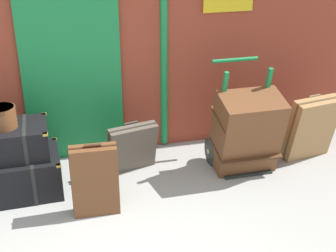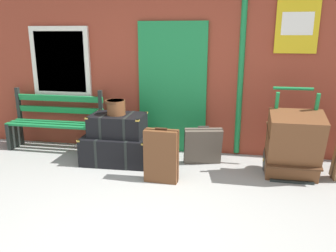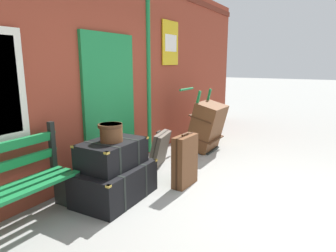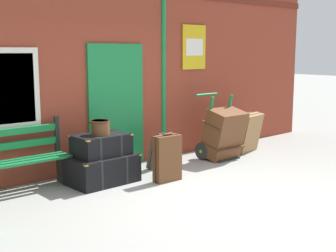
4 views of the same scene
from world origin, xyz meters
name	(u,v)px [view 2 (image 2 of 4)]	position (x,y,z in m)	size (l,w,h in m)	color
ground_plane	(135,229)	(0.00, 0.00, 0.00)	(60.00, 60.00, 0.00)	gray
brick_facade	(176,54)	(-0.01, 2.60, 1.60)	(10.40, 0.35, 3.20)	brown
platform_bench	(56,123)	(-2.00, 2.16, 0.44)	(1.60, 0.43, 1.01)	#197A3D
steamer_trunk_base	(117,149)	(-0.79, 1.76, 0.21)	(1.03, 0.68, 0.43)	black
steamer_trunk_middle	(118,125)	(-0.77, 1.79, 0.58)	(0.81, 0.56, 0.33)	black
round_hatbox	(116,106)	(-0.79, 1.78, 0.86)	(0.30, 0.29, 0.22)	brown
porters_trolley	(290,156)	(1.74, 1.77, 0.27)	(0.71, 0.63, 1.19)	black
large_brown_trunk	(294,145)	(1.74, 1.59, 0.48)	(0.70, 0.64, 0.96)	brown
suitcase_caramel	(203,146)	(0.51, 1.90, 0.29)	(0.59, 0.36, 0.59)	#51473D
suitcase_oxblood	(161,156)	(0.03, 1.19, 0.36)	(0.46, 0.19, 0.75)	brown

